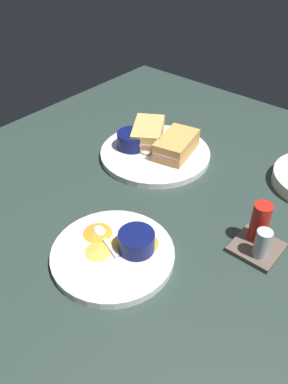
{
  "coord_description": "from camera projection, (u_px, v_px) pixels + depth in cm",
  "views": [
    {
      "loc": [
        60.32,
        42.91,
        56.24
      ],
      "look_at": [
        9.5,
        -0.33,
        3.0
      ],
      "focal_mm": 36.15,
      "sensor_mm": 36.0,
      "label": 1
    }
  ],
  "objects": [
    {
      "name": "sandwich_half_far",
      "position": [
        148.0,
        133.0,
        1.04
      ],
      "size": [
        15.05,
        13.38,
        4.8
      ],
      "color": "tan",
      "rests_on": "plate_sandwich_main"
    },
    {
      "name": "plate_chips_companion",
      "position": [
        113.0,
        254.0,
        0.74
      ],
      "size": [
        23.7,
        23.7,
        1.6
      ],
      "primitive_type": "cylinder",
      "color": "silver",
      "rests_on": "ground_plane"
    },
    {
      "name": "spoon_by_gravy_ramekin",
      "position": [
        101.0,
        234.0,
        0.77
      ],
      "size": [
        4.68,
        9.79,
        0.8
      ],
      "color": "silver",
      "rests_on": "plate_chips_companion"
    },
    {
      "name": "spoon_by_dark_ramekin",
      "position": [
        149.0,
        154.0,
        0.99
      ],
      "size": [
        2.24,
        9.87,
        0.8
      ],
      "color": "silver",
      "rests_on": "plate_sandwich_main"
    },
    {
      "name": "condiment_caddy",
      "position": [
        259.0,
        235.0,
        0.74
      ],
      "size": [
        9.0,
        9.0,
        9.5
      ],
      "color": "brown",
      "rests_on": "ground_plane"
    },
    {
      "name": "plate_sandwich_main",
      "position": [
        155.0,
        154.0,
        1.02
      ],
      "size": [
        28.67,
        28.67,
        1.6
      ],
      "primitive_type": "cylinder",
      "color": "silver",
      "rests_on": "ground_plane"
    },
    {
      "name": "ramekin_dark_sauce",
      "position": [
        132.0,
        139.0,
        1.01
      ],
      "size": [
        7.86,
        7.86,
        4.18
      ],
      "color": "#0C144C",
      "rests_on": "plate_sandwich_main"
    },
    {
      "name": "ramekin_light_gravy",
      "position": [
        136.0,
        241.0,
        0.73
      ],
      "size": [
        7.02,
        7.02,
        3.83
      ],
      "color": "#0C144C",
      "rests_on": "plate_chips_companion"
    },
    {
      "name": "plantain_chip_scatter",
      "position": [
        115.0,
        241.0,
        0.75
      ],
      "size": [
        13.45,
        16.29,
        0.6
      ],
      "color": "gold",
      "rests_on": "plate_chips_companion"
    },
    {
      "name": "ground_plane",
      "position": [
        170.0,
        188.0,
        0.94
      ],
      "size": [
        110.0,
        110.0,
        3.0
      ],
      "primitive_type": "cube",
      "color": "#283833"
    },
    {
      "name": "sandwich_half_near",
      "position": [
        176.0,
        145.0,
        0.99
      ],
      "size": [
        14.45,
        10.2,
        4.8
      ],
      "color": "tan",
      "rests_on": "plate_sandwich_main"
    }
  ]
}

